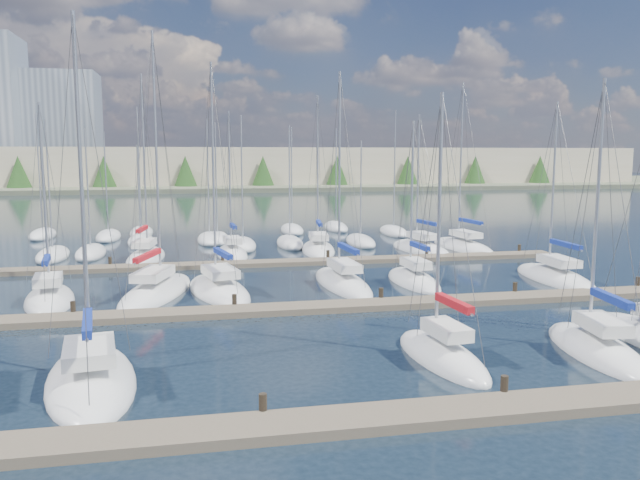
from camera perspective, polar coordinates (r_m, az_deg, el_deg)
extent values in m
plane|color=#192532|center=(75.93, -6.82, 1.59)|extent=(400.00, 400.00, 0.00)
cube|color=#6B5E4C|center=(19.88, 7.06, -15.76)|extent=(44.00, 1.80, 0.35)
cylinder|color=#2D261C|center=(19.85, -5.24, -15.30)|extent=(0.26, 0.26, 1.10)
cylinder|color=#2D261C|center=(22.08, 16.48, -13.16)|extent=(0.26, 0.26, 1.10)
cube|color=#6B5E4C|center=(32.78, -0.69, -6.22)|extent=(44.00, 1.80, 0.35)
cylinder|color=#2D261C|center=(33.66, -21.63, -6.14)|extent=(0.26, 0.26, 1.10)
cylinder|color=#2D261C|center=(33.15, -7.83, -5.87)|extent=(0.26, 0.26, 1.10)
cylinder|color=#2D261C|center=(34.53, 5.60, -5.28)|extent=(0.26, 0.26, 1.10)
cylinder|color=#2D261C|center=(37.60, 17.38, -4.53)|extent=(0.26, 0.26, 1.10)
cylinder|color=#2D261C|center=(42.00, 27.03, -3.76)|extent=(0.26, 0.26, 1.10)
cube|color=#6B5E4C|center=(46.33, -3.88, -2.11)|extent=(44.00, 1.80, 0.35)
cylinder|color=#2D261C|center=(47.22, -18.63, -2.13)|extent=(0.26, 0.26, 1.10)
cylinder|color=#2D261C|center=(46.86, -8.89, -1.88)|extent=(0.26, 0.26, 1.10)
cylinder|color=#2D261C|center=(47.85, 0.73, -1.59)|extent=(0.26, 0.26, 1.10)
cylinder|color=#2D261C|center=(50.11, 9.72, -1.28)|extent=(0.26, 0.26, 1.10)
cylinder|color=#2D261C|center=(53.48, 17.75, -0.97)|extent=(0.26, 0.26, 1.10)
ellipsoid|color=white|center=(39.01, 2.05, -4.11)|extent=(3.04, 9.32, 1.60)
cube|color=silver|center=(38.33, 2.26, -2.34)|extent=(1.56, 3.29, 0.50)
cylinder|color=#9EA0A5|center=(38.90, 1.79, 6.35)|extent=(0.14, 0.14, 12.03)
cylinder|color=#9EA0A5|center=(37.47, 2.60, -0.95)|extent=(0.33, 3.86, 0.10)
cube|color=navy|center=(37.45, 2.60, -0.77)|extent=(0.51, 3.56, 0.30)
ellipsoid|color=white|center=(50.47, -15.62, -1.68)|extent=(3.53, 8.60, 1.60)
cube|color=black|center=(50.47, -15.62, -1.68)|extent=(1.80, 4.14, 0.12)
cube|color=silver|center=(49.88, -15.76, -0.28)|extent=(1.74, 3.07, 0.50)
cylinder|color=#9EA0A5|center=(50.49, -15.78, 7.01)|extent=(0.14, 0.14, 13.14)
cylinder|color=#9EA0A5|center=(49.10, -15.96, 0.82)|extent=(0.53, 3.49, 0.10)
cube|color=maroon|center=(49.09, -15.97, 0.96)|extent=(0.70, 3.24, 0.30)
ellipsoid|color=white|center=(40.09, 8.54, -3.87)|extent=(2.49, 7.08, 1.60)
cube|color=black|center=(40.09, 8.54, -3.87)|extent=(1.29, 3.40, 0.12)
cube|color=silver|center=(39.53, 8.76, -2.12)|extent=(1.33, 2.49, 0.50)
cylinder|color=#9EA0A5|center=(39.88, 8.40, 4.19)|extent=(0.14, 0.14, 9.10)
cylinder|color=#9EA0A5|center=(38.85, 9.09, -0.73)|extent=(0.18, 2.95, 0.10)
cube|color=navy|center=(38.84, 9.10, -0.56)|extent=(0.38, 2.72, 0.30)
ellipsoid|color=white|center=(50.87, -8.04, -1.40)|extent=(2.80, 6.55, 1.60)
cube|color=maroon|center=(50.87, -8.04, -1.40)|extent=(1.44, 3.15, 0.12)
cube|color=silver|center=(50.36, -8.02, 0.01)|extent=(1.44, 2.33, 0.50)
cylinder|color=#9EA0A5|center=(50.77, -8.25, 5.70)|extent=(0.14, 0.14, 10.45)
cylinder|color=#9EA0A5|center=(49.73, -7.96, 1.13)|extent=(0.30, 2.69, 0.10)
cube|color=navy|center=(49.72, -7.97, 1.27)|extent=(0.49, 2.49, 0.30)
ellipsoid|color=white|center=(37.68, -14.70, -4.79)|extent=(5.33, 10.23, 1.60)
cube|color=silver|center=(36.96, -15.02, -2.98)|extent=(2.40, 3.73, 0.50)
cylinder|color=#9EA0A5|center=(37.56, -14.73, 7.51)|extent=(0.14, 0.14, 13.95)
cylinder|color=#9EA0A5|center=(36.06, -15.49, -1.57)|extent=(1.21, 4.01, 0.10)
cube|color=maroon|center=(36.04, -15.50, -1.38)|extent=(1.31, 3.74, 0.30)
ellipsoid|color=white|center=(55.73, 12.90, -0.72)|extent=(3.57, 9.50, 1.60)
cube|color=black|center=(55.73, 12.90, -0.72)|extent=(1.82, 4.57, 0.12)
cube|color=silver|center=(55.16, 13.18, 0.55)|extent=(1.79, 3.38, 0.50)
cylinder|color=#9EA0A5|center=(55.80, 12.76, 7.16)|extent=(0.14, 0.14, 13.16)
cylinder|color=#9EA0A5|center=(54.40, 13.60, 1.55)|extent=(0.46, 3.89, 0.10)
cube|color=navy|center=(54.39, 13.60, 1.68)|extent=(0.63, 3.60, 0.30)
ellipsoid|color=white|center=(37.45, -9.24, -4.71)|extent=(4.68, 8.89, 1.60)
cube|color=silver|center=(36.79, -9.12, -2.86)|extent=(2.21, 3.24, 0.50)
cylinder|color=#9EA0A5|center=(37.25, -9.74, 6.38)|extent=(0.14, 0.14, 12.29)
cylinder|color=#9EA0A5|center=(35.97, -8.88, -1.40)|extent=(0.85, 3.49, 0.10)
cube|color=navy|center=(35.95, -8.89, -1.22)|extent=(0.98, 3.26, 0.30)
ellipsoid|color=white|center=(53.83, 9.14, -0.92)|extent=(4.12, 8.77, 1.60)
cube|color=silver|center=(53.29, 9.39, 0.40)|extent=(2.03, 3.15, 0.50)
cylinder|color=#9EA0A5|center=(53.85, 8.95, 5.76)|extent=(0.14, 0.14, 10.38)
cylinder|color=#9EA0A5|center=(52.58, 9.77, 1.45)|extent=(0.59, 3.52, 0.10)
cube|color=navy|center=(52.56, 9.77, 1.58)|extent=(0.75, 3.27, 0.30)
ellipsoid|color=white|center=(37.65, -23.47, -5.19)|extent=(3.59, 7.08, 1.60)
cube|color=black|center=(37.65, -23.47, -5.19)|extent=(1.82, 3.41, 0.12)
cube|color=silver|center=(37.06, -23.61, -3.34)|extent=(1.77, 2.56, 0.50)
cylinder|color=#9EA0A5|center=(37.39, -23.92, 3.92)|extent=(0.14, 0.14, 9.80)
cylinder|color=#9EA0A5|center=(36.36, -23.75, -1.87)|extent=(0.53, 2.82, 0.10)
cube|color=navy|center=(36.34, -23.76, -1.69)|extent=(0.70, 2.63, 0.30)
ellipsoid|color=white|center=(52.78, -0.16, -0.99)|extent=(3.65, 8.37, 1.60)
cube|color=maroon|center=(52.78, -0.16, -0.99)|extent=(1.86, 4.03, 0.12)
cube|color=silver|center=(52.19, -0.13, 0.36)|extent=(1.81, 2.99, 0.50)
cylinder|color=#9EA0A5|center=(52.82, -0.22, 6.64)|extent=(0.14, 0.14, 11.90)
cylinder|color=#9EA0A5|center=(51.43, -0.08, 1.42)|extent=(0.50, 3.39, 0.10)
cube|color=navy|center=(51.41, -0.08, 1.56)|extent=(0.67, 3.15, 0.30)
ellipsoid|color=white|center=(24.06, -20.18, -12.19)|extent=(4.23, 8.56, 1.60)
cube|color=silver|center=(23.26, -20.34, -9.51)|extent=(2.09, 3.08, 0.50)
cylinder|color=#9EA0A5|center=(23.37, -20.97, 4.63)|extent=(0.14, 0.14, 11.80)
cylinder|color=#9EA0A5|center=(22.35, -20.48, -7.42)|extent=(0.60, 3.42, 0.10)
cube|color=navy|center=(22.32, -20.50, -7.13)|extent=(0.76, 3.18, 0.30)
ellipsoid|color=white|center=(25.58, 11.05, -10.65)|extent=(2.65, 6.78, 1.60)
cube|color=maroon|center=(25.58, 11.05, -10.65)|extent=(1.35, 3.26, 0.12)
cube|color=silver|center=(24.93, 11.49, -8.03)|extent=(1.34, 2.41, 0.50)
cylinder|color=#9EA0A5|center=(24.87, 10.83, 2.35)|extent=(0.14, 0.14, 9.36)
cylinder|color=#9EA0A5|center=(24.21, 12.14, -5.95)|extent=(0.35, 2.78, 0.10)
cube|color=maroon|center=(24.18, 12.15, -5.67)|extent=(0.53, 2.57, 0.30)
ellipsoid|color=white|center=(43.38, 20.62, -3.40)|extent=(3.06, 8.87, 1.60)
cube|color=silver|center=(42.79, 21.00, -1.80)|extent=(1.61, 3.12, 0.50)
cylinder|color=#9EA0A5|center=(43.28, 20.56, 4.90)|extent=(0.14, 0.14, 10.36)
cylinder|color=#9EA0A5|center=(42.04, 21.54, -0.54)|extent=(0.25, 3.68, 0.10)
cube|color=navy|center=(42.02, 21.55, -0.38)|extent=(0.43, 3.40, 0.30)
ellipsoid|color=white|center=(28.33, 23.88, -9.36)|extent=(3.30, 7.54, 1.60)
cube|color=silver|center=(27.68, 24.38, -6.99)|extent=(1.62, 2.70, 0.50)
cylinder|color=#9EA0A5|center=(27.76, 24.01, 3.02)|extent=(0.14, 0.14, 9.99)
cylinder|color=#9EA0A5|center=(26.94, 25.09, -5.12)|extent=(0.51, 3.05, 0.10)
cube|color=navy|center=(26.92, 25.10, -4.87)|extent=(0.67, 2.83, 0.30)
cylinder|color=#9EA0A5|center=(66.87, -24.30, 5.72)|extent=(0.12, 0.12, 11.20)
ellipsoid|color=white|center=(67.30, -24.01, 0.40)|extent=(2.20, 6.40, 1.40)
cylinder|color=#9EA0A5|center=(58.79, -9.48, 5.60)|extent=(0.12, 0.12, 10.14)
ellipsoid|color=white|center=(59.27, -9.36, 0.07)|extent=(2.20, 6.40, 1.40)
cylinder|color=#9EA0A5|center=(58.56, -10.20, 5.74)|extent=(0.12, 0.12, 10.49)
ellipsoid|color=white|center=(59.05, -10.07, 0.02)|extent=(2.20, 6.40, 1.40)
cylinder|color=#9EA0A5|center=(67.51, 1.48, 5.93)|extent=(0.12, 0.12, 10.06)
ellipsoid|color=white|center=(67.93, 1.46, 1.14)|extent=(2.20, 6.40, 1.40)
cylinder|color=#9EA0A5|center=(63.21, -18.98, 5.09)|extent=(0.12, 0.12, 9.39)
ellipsoid|color=white|center=(63.65, -18.77, 0.28)|extent=(2.20, 6.40, 1.40)
cylinder|color=#9EA0A5|center=(52.69, -23.55, 4.67)|extent=(0.12, 0.12, 9.85)
ellipsoid|color=white|center=(53.22, -23.23, -1.33)|extent=(2.20, 6.40, 1.40)
cylinder|color=#9EA0A5|center=(52.83, -20.48, 4.53)|extent=(0.12, 0.12, 9.30)
ellipsoid|color=white|center=(53.34, -20.21, -1.16)|extent=(2.20, 6.40, 1.40)
cylinder|color=#9EA0A5|center=(63.85, 6.83, 6.50)|extent=(0.12, 0.12, 11.68)
ellipsoid|color=white|center=(64.31, 6.74, 0.71)|extent=(2.20, 6.40, 1.40)
cylinder|color=#9EA0A5|center=(55.24, -2.81, 5.37)|extent=(0.12, 0.12, 9.76)
ellipsoid|color=white|center=(55.75, -2.77, -0.32)|extent=(2.20, 6.40, 1.40)
cylinder|color=#9EA0A5|center=(65.42, -16.21, 6.40)|extent=(0.12, 0.12, 11.95)
ellipsoid|color=white|center=(65.88, -16.00, 0.63)|extent=(2.20, 6.40, 1.40)
cylinder|color=#9EA0A5|center=(56.34, 3.76, 4.75)|extent=(0.12, 0.12, 8.46)
ellipsoid|color=white|center=(56.80, 3.71, -0.18)|extent=(2.20, 6.40, 1.40)
cylinder|color=#9EA0A5|center=(59.04, -16.25, 4.42)|extent=(0.12, 0.12, 8.12)
ellipsoid|color=white|center=(59.47, -16.08, -0.11)|extent=(2.20, 6.40, 1.40)
cylinder|color=#9EA0A5|center=(65.14, -2.61, 5.83)|extent=(0.12, 0.12, 10.00)
ellipsoid|color=white|center=(65.58, -2.58, 0.89)|extent=(2.20, 6.40, 1.40)
cylinder|color=#9EA0A5|center=(54.42, -7.15, 5.69)|extent=(0.12, 0.12, 10.54)
ellipsoid|color=white|center=(54.94, -7.05, -0.49)|extent=(2.20, 6.40, 1.40)
cube|color=#666B51|center=(165.55, -9.30, 5.02)|extent=(400.00, 60.00, 1.00)
cube|color=beige|center=(156.11, -5.51, 6.58)|extent=(200.00, 12.00, 10.00)
cube|color=slate|center=(183.61, -22.32, 9.33)|extent=(18.00, 15.00, 30.00)
cone|color=#284C1E|center=(153.16, -25.85, 5.45)|extent=(6.00, 6.00, 8.00)
cone|color=#284C1E|center=(149.69, -19.13, 5.76)|extent=(6.00, 6.00, 8.00)
cone|color=#284C1E|center=(148.35, -12.20, 6.00)|extent=(6.00, 6.00, 8.00)
cone|color=#284C1E|center=(149.17, -5.23, 6.15)|extent=(6.00, 6.00, 8.00)
cone|color=#284C1E|center=(152.14, 1.57, 6.21)|extent=(6.00, 6.00, 8.00)
cone|color=#284C1E|center=(157.13, 8.02, 6.18)|extent=(6.00, 6.00, 8.00)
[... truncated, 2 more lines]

